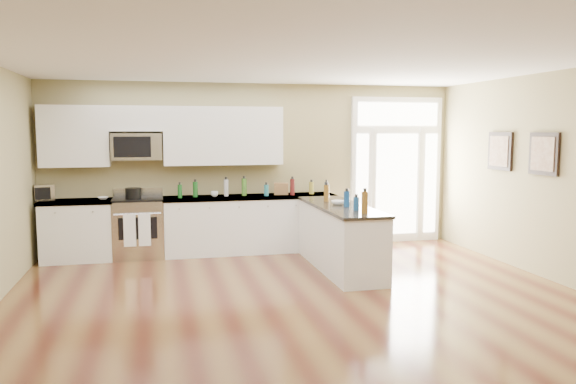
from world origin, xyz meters
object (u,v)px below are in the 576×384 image
at_px(kitchen_range, 139,227).
at_px(stockpot, 133,193).
at_px(toaster_oven, 44,192).
at_px(peninsula_cabinet, 340,239).

height_order(kitchen_range, stockpot, stockpot).
bearing_deg(stockpot, toaster_oven, 171.31).
distance_m(peninsula_cabinet, stockpot, 3.30).
relative_size(kitchen_range, toaster_oven, 3.77).
bearing_deg(kitchen_range, toaster_oven, 175.53).
xyz_separation_m(kitchen_range, toaster_oven, (-1.39, 0.11, 0.58)).
height_order(peninsula_cabinet, kitchen_range, kitchen_range).
bearing_deg(toaster_oven, kitchen_range, -17.61).
distance_m(stockpot, toaster_oven, 1.35).
distance_m(kitchen_range, stockpot, 0.58).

